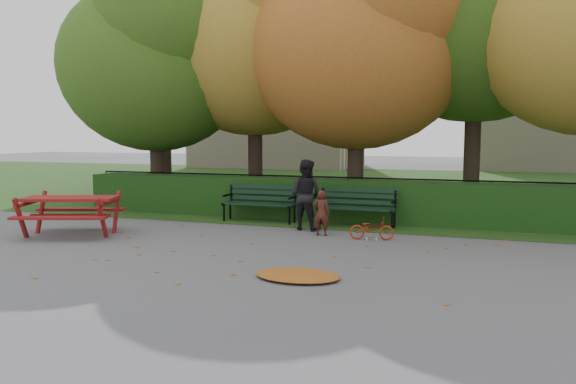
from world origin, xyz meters
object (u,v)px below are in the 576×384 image
(tree_a, at_px, (160,51))
(bench_right, at_px, (357,204))
(child, at_px, (321,213))
(tree_c, at_px, (368,30))
(tree_f, at_px, (168,35))
(bicycle, at_px, (372,228))
(bench_left, at_px, (260,200))
(picnic_table, at_px, (70,206))
(tree_b, at_px, (262,22))
(adult, at_px, (305,195))

(tree_a, height_order, bench_right, tree_a)
(tree_a, relative_size, bench_right, 4.16)
(child, bearing_deg, bench_right, -111.68)
(tree_c, xyz_separation_m, tree_f, (-7.97, 3.28, 0.87))
(bicycle, bearing_deg, bench_right, 12.88)
(bench_left, distance_m, bicycle, 3.40)
(tree_c, xyz_separation_m, picnic_table, (-5.19, -5.35, -4.19))
(bench_right, height_order, picnic_table, same)
(tree_b, distance_m, tree_f, 5.32)
(tree_c, distance_m, bench_left, 5.31)
(adult, bearing_deg, bicycle, 166.92)
(adult, relative_size, bicycle, 1.78)
(tree_a, xyz_separation_m, tree_c, (6.02, 0.38, 0.30))
(tree_a, bearing_deg, child, -29.19)
(bench_right, bearing_deg, tree_c, 96.70)
(tree_b, relative_size, adult, 5.61)
(tree_c, bearing_deg, tree_f, 157.65)
(tree_a, distance_m, bench_left, 5.89)
(tree_c, relative_size, bench_right, 4.44)
(tree_a, relative_size, bicycle, 8.48)
(bench_left, relative_size, bicycle, 2.04)
(child, bearing_deg, bench_left, -38.68)
(tree_a, xyz_separation_m, tree_b, (2.74, 1.17, 0.88))
(bench_left, xyz_separation_m, bench_right, (2.40, 0.00, 0.00))
(picnic_table, height_order, adult, adult)
(bench_right, xyz_separation_m, child, (-0.46, -1.38, -0.04))
(tree_c, relative_size, bicycle, 9.07)
(picnic_table, bearing_deg, tree_f, 88.36)
(bicycle, bearing_deg, tree_f, 41.66)
(tree_b, bearing_deg, bench_right, -40.67)
(bench_left, height_order, picnic_table, same)
(tree_c, bearing_deg, tree_b, 166.55)
(tree_a, relative_size, tree_f, 0.81)
(bench_right, bearing_deg, bench_left, 180.00)
(picnic_table, relative_size, child, 2.39)
(bench_left, bearing_deg, tree_a, 154.24)
(picnic_table, bearing_deg, bicycle, -4.89)
(picnic_table, xyz_separation_m, child, (4.99, 1.71, -0.15))
(tree_f, distance_m, bicycle, 12.57)
(tree_f, distance_m, bench_left, 9.56)
(adult, bearing_deg, tree_a, -16.36)
(bench_right, bearing_deg, tree_a, 163.39)
(tree_b, relative_size, tree_f, 0.96)
(tree_b, relative_size, bench_left, 4.88)
(bench_left, bearing_deg, tree_c, 46.64)
(tree_c, distance_m, child, 5.67)
(bench_left, relative_size, picnic_table, 0.78)
(bench_left, bearing_deg, bench_right, 0.00)
(bench_right, xyz_separation_m, adult, (-0.99, -0.80, 0.26))
(bench_left, relative_size, adult, 1.15)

